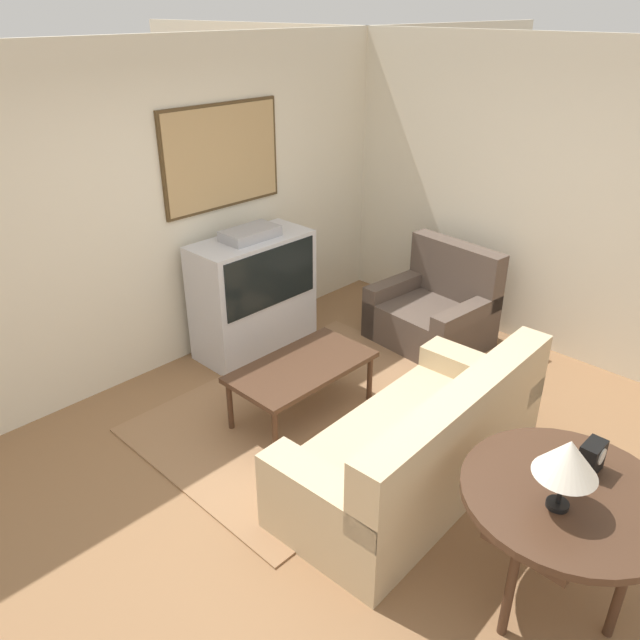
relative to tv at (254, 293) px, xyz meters
The scene contains 11 objects.
ground_plane 1.98m from the tv, 112.35° to the right, with size 12.00×12.00×0.00m, color #8E6642.
wall_back 1.14m from the tv, 152.42° to the left, with size 12.00×0.10×2.70m.
wall_right 2.71m from the tv, 42.69° to the right, with size 0.06×12.00×2.70m.
area_rug 1.31m from the tv, 107.96° to the right, with size 2.52×1.86×0.01m.
tv is the anchor object (origin of this frame).
couch 2.28m from the tv, 102.25° to the right, with size 1.99×0.97×0.88m.
armchair 1.70m from the tv, 41.14° to the right, with size 0.92×1.05×0.92m.
coffee_table 1.19m from the tv, 112.69° to the right, with size 1.12×0.60×0.46m.
console_table 3.33m from the tv, 102.26° to the right, with size 1.06×1.06×0.73m.
table_lamp 3.39m from the tv, 104.49° to the right, with size 0.30×0.30×0.39m.
mantel_clock 3.30m from the tv, 98.42° to the right, with size 0.15×0.10×0.17m.
Camera 1 is at (-2.54, -2.25, 2.90)m, focal length 35.00 mm.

